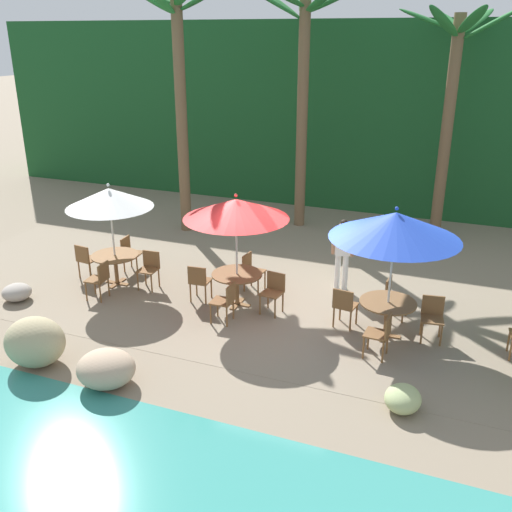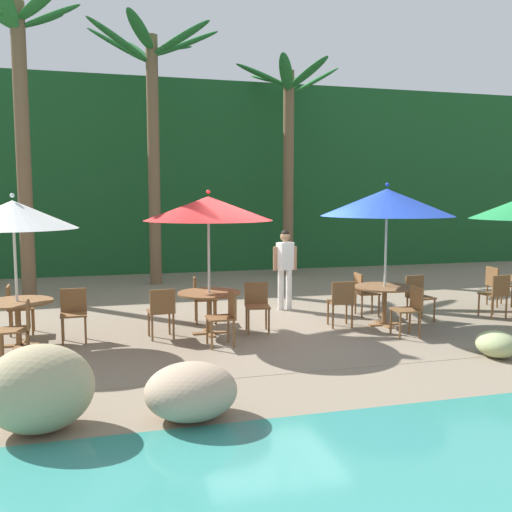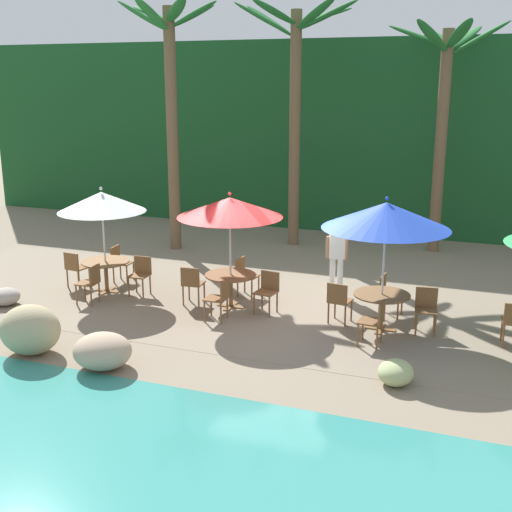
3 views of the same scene
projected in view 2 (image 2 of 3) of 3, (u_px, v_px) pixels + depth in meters
name	position (u px, v px, depth m)	size (l,w,h in m)	color
ground_plane	(267.00, 328.00, 10.14)	(120.00, 120.00, 0.00)	gray
terrace_deck	(267.00, 328.00, 10.14)	(18.00, 5.20, 0.01)	gray
foliage_backdrop	(193.00, 178.00, 18.46)	(28.00, 2.40, 6.00)	#194C23
rock_seawall	(392.00, 354.00, 7.05)	(17.49, 2.88, 1.09)	#B5B199
umbrella_white	(13.00, 215.00, 8.68)	(1.97, 1.97, 2.45)	silver
dining_table_white	(17.00, 309.00, 8.84)	(1.10, 1.10, 0.74)	brown
chair_white_seaward	(74.00, 311.00, 9.19)	(0.44, 0.45, 0.87)	brown
chair_white_inland	(16.00, 305.00, 9.62)	(0.46, 0.45, 0.87)	brown
chair_white_right	(21.00, 326.00, 8.09)	(0.46, 0.45, 0.87)	brown
umbrella_red	(208.00, 209.00, 9.48)	(2.22, 2.22, 2.52)	silver
dining_table_red	(209.00, 299.00, 9.65)	(1.10, 1.10, 0.74)	brown
chair_red_seaward	(257.00, 303.00, 9.86)	(0.47, 0.48, 0.87)	brown
chair_red_inland	(201.00, 297.00, 10.48)	(0.46, 0.46, 0.87)	brown
chair_red_left	(162.00, 309.00, 9.29)	(0.46, 0.46, 0.87)	brown
chair_red_right	(226.00, 315.00, 8.88)	(0.44, 0.43, 0.87)	brown
umbrella_blue	(387.00, 203.00, 10.11)	(2.43, 2.43, 2.65)	silver
dining_table_blue	(385.00, 293.00, 10.29)	(1.10, 1.10, 0.74)	brown
chair_blue_seaward	(418.00, 294.00, 10.72)	(0.48, 0.48, 0.87)	brown
chair_blue_inland	(363.00, 291.00, 11.12)	(0.46, 0.45, 0.87)	brown
chair_blue_left	(341.00, 300.00, 10.11)	(0.47, 0.48, 0.87)	brown
chair_blue_right	(410.00, 307.00, 9.49)	(0.45, 0.44, 0.87)	brown
chair_green_inland	(496.00, 283.00, 12.09)	(0.45, 0.44, 0.87)	brown
chair_green_left	(496.00, 293.00, 10.91)	(0.46, 0.46, 0.87)	brown
palm_tree_nearest	(21.00, 100.00, 12.37)	(2.77, 2.74, 6.82)	brown
palm_tree_second	(152.00, 109.00, 14.78)	(3.52, 3.47, 6.89)	brown
palm_tree_third	(289.00, 136.00, 16.46)	(3.20, 3.06, 6.28)	brown
waiter_in_white	(285.00, 264.00, 11.68)	(0.52, 0.31, 1.70)	white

